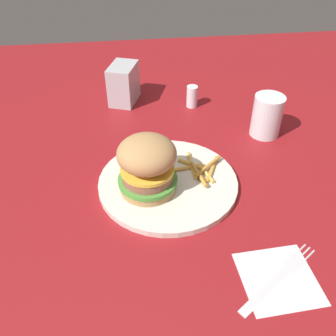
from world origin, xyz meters
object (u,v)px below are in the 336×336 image
at_px(plate, 168,182).
at_px(napkin, 278,278).
at_px(salt_shaker, 192,96).
at_px(fork, 279,277).
at_px(sandwich, 147,165).
at_px(napkin_dispenser, 124,84).
at_px(fries_pile, 200,169).
at_px(drink_glass, 267,117).

xyz_separation_m(plate, napkin, (-0.14, 0.23, -0.01)).
bearing_deg(salt_shaker, fork, 94.25).
height_order(sandwich, salt_shaker, sandwich).
bearing_deg(napkin, salt_shaker, -85.90).
distance_m(sandwich, salt_shaker, 0.34).
distance_m(napkin, napkin_dispenser, 0.61).
height_order(napkin_dispenser, salt_shaker, napkin_dispenser).
relative_size(plate, sandwich, 2.43).
distance_m(plate, sandwich, 0.07).
xyz_separation_m(fries_pile, drink_glass, (-0.18, -0.13, 0.03)).
height_order(plate, drink_glass, drink_glass).
bearing_deg(napkin_dispenser, fork, 39.80).
bearing_deg(fries_pile, napkin, 105.84).
height_order(napkin, napkin_dispenser, napkin_dispenser).
distance_m(fries_pile, drink_glass, 0.22).
bearing_deg(fork, napkin_dispenser, -69.98).
distance_m(fork, salt_shaker, 0.53).
height_order(fork, napkin_dispenser, napkin_dispenser).
xyz_separation_m(drink_glass, salt_shaker, (0.14, -0.15, -0.02)).
bearing_deg(plate, salt_shaker, -108.51).
height_order(fries_pile, salt_shaker, salt_shaker).
xyz_separation_m(plate, salt_shaker, (-0.10, -0.30, 0.02)).
bearing_deg(salt_shaker, plate, 71.49).
bearing_deg(napkin, napkin_dispenser, -70.12).
distance_m(plate, fries_pile, 0.07).
xyz_separation_m(sandwich, fries_pile, (-0.11, -0.04, -0.05)).
distance_m(plate, napkin, 0.27).
relative_size(plate, napkin_dispenser, 2.71).
bearing_deg(sandwich, napkin, 129.57).
xyz_separation_m(plate, napkin_dispenser, (0.07, -0.35, 0.04)).
height_order(plate, fork, plate).
height_order(napkin, fork, fork).
bearing_deg(sandwich, fork, 129.90).
xyz_separation_m(plate, fries_pile, (-0.07, -0.02, 0.01)).
relative_size(drink_glass, napkin_dispenser, 0.96).
height_order(plate, salt_shaker, salt_shaker).
distance_m(napkin_dispenser, salt_shaker, 0.18).
relative_size(sandwich, salt_shaker, 2.00).
xyz_separation_m(fork, napkin_dispenser, (0.21, -0.57, 0.05)).
relative_size(fork, napkin_dispenser, 1.54).
xyz_separation_m(plate, sandwich, (0.04, 0.02, 0.06)).
height_order(plate, napkin_dispenser, napkin_dispenser).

